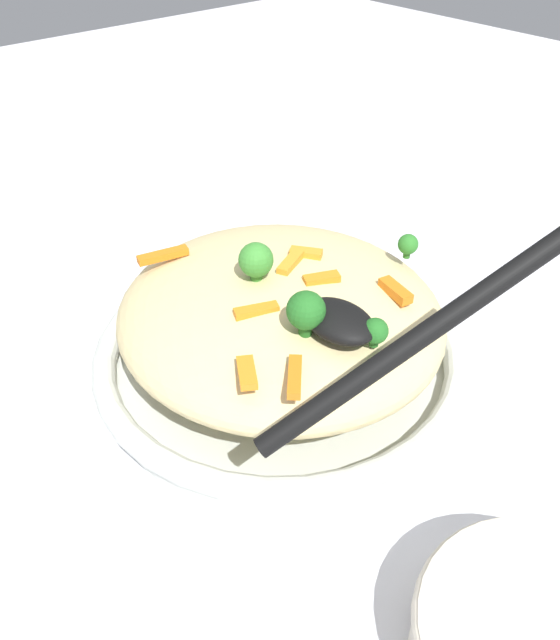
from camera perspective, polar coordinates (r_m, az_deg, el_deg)
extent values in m
plane|color=silver|center=(0.55, 0.00, -5.27)|extent=(2.40, 2.40, 0.00)
cylinder|color=silver|center=(0.54, 0.00, -4.36)|extent=(0.28, 0.28, 0.02)
torus|color=silver|center=(0.53, 0.00, -2.64)|extent=(0.30, 0.30, 0.02)
torus|color=black|center=(0.52, 0.00, -2.32)|extent=(0.30, 0.30, 0.00)
ellipsoid|color=#DBC689|center=(0.50, 0.00, 0.62)|extent=(0.26, 0.25, 0.07)
cube|color=orange|center=(0.49, 0.94, 5.12)|extent=(0.02, 0.03, 0.01)
cube|color=orange|center=(0.51, 2.32, 5.89)|extent=(0.03, 0.02, 0.01)
cube|color=orange|center=(0.40, -2.97, -4.72)|extent=(0.03, 0.02, 0.01)
cube|color=orange|center=(0.40, 1.32, -5.08)|extent=(0.03, 0.03, 0.01)
cube|color=orange|center=(0.52, -10.40, 5.71)|extent=(0.02, 0.04, 0.01)
cube|color=orange|center=(0.45, -2.12, 0.83)|extent=(0.02, 0.03, 0.01)
cube|color=orange|center=(0.48, 3.74, 3.71)|extent=(0.02, 0.03, 0.01)
cube|color=orange|center=(0.48, 10.26, 2.60)|extent=(0.03, 0.02, 0.01)
cylinder|color=#296820|center=(0.53, 11.24, 5.82)|extent=(0.01, 0.01, 0.01)
sphere|color=#2D7A28|center=(0.52, 11.36, 6.65)|extent=(0.02, 0.02, 0.02)
cylinder|color=#205B1C|center=(0.43, 8.30, -1.98)|extent=(0.01, 0.01, 0.01)
sphere|color=#236B23|center=(0.42, 8.41, -1.02)|extent=(0.02, 0.02, 0.02)
cylinder|color=#377928|center=(0.48, -2.12, 4.01)|extent=(0.01, 0.01, 0.01)
sphere|color=#3D8E33|center=(0.47, -2.16, 5.39)|extent=(0.03, 0.03, 0.03)
cylinder|color=#205B1C|center=(0.43, 2.29, -0.71)|extent=(0.01, 0.01, 0.01)
sphere|color=#236B23|center=(0.42, 2.33, 0.87)|extent=(0.03, 0.03, 0.03)
ellipsoid|color=black|center=(0.43, 5.26, -0.08)|extent=(0.06, 0.04, 0.02)
cylinder|color=black|center=(0.34, 11.86, -1.90)|extent=(0.07, 0.17, 0.11)
torus|color=beige|center=(0.39, 23.40, -24.77)|extent=(0.15, 0.15, 0.01)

